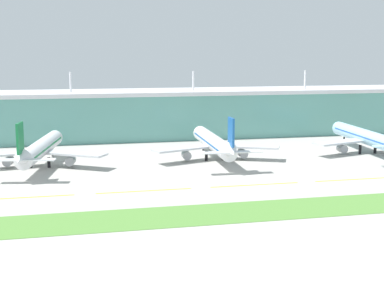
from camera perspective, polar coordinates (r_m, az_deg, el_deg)
The scene contains 10 objects.
ground_plane at distance 172.01m, azimuth 7.42°, elevation -4.15°, with size 600.00×600.00×0.00m, color #A8A59E.
terminal_building at distance 267.22m, azimuth -0.14°, elevation 3.22°, with size 288.00×34.00×31.47m.
airliner_near_middle at distance 202.85m, azimuth -15.31°, elevation -0.49°, with size 47.98×59.92×18.90m.
airliner_center at distance 208.82m, azimuth 2.27°, elevation 0.11°, with size 48.75×60.84×18.90m.
airliner_far_middle at distance 233.45m, azimuth 17.46°, elevation 0.67°, with size 48.66×63.25×18.90m.
taxiway_stripe_west at distance 162.39m, azimuth -16.94°, elevation -5.28°, with size 28.00×0.70×0.04m, color yellow.
taxiway_stripe_mid_west at distance 163.33m, azimuth -4.92°, elevation -4.82°, with size 28.00×0.70×0.04m, color yellow.
taxiway_stripe_centre at distance 171.16m, azimuth 6.45°, elevation -4.19°, with size 28.00×0.70×0.04m, color yellow.
taxiway_stripe_mid_east at distance 185.00m, azimuth 16.46°, elevation -3.49°, with size 28.00×0.70×0.04m, color yellow.
grass_verge at distance 147.92m, azimuth 11.03°, elevation -6.46°, with size 300.00×18.00×0.10m, color #518438.
Camera 1 is at (-58.51, -156.78, 39.82)m, focal length 52.03 mm.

